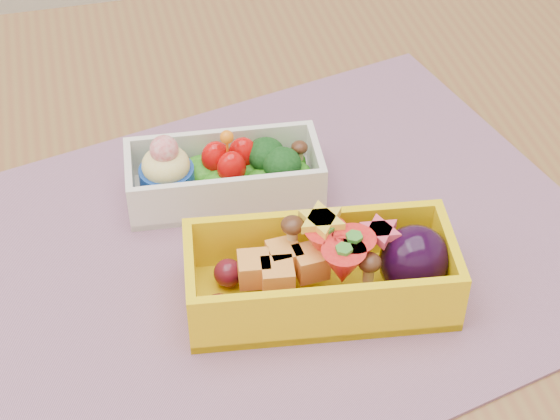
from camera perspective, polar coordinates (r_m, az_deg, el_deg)
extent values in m
cube|color=brown|center=(0.75, -1.11, -2.60)|extent=(1.20, 0.80, 0.04)
cube|color=gray|center=(0.72, -0.48, -2.63)|extent=(0.57, 0.49, 0.00)
cube|color=silver|center=(0.76, -3.43, 2.18)|extent=(0.16, 0.08, 0.04)
ellipsoid|color=#4AAB23|center=(0.76, -3.41, 1.83)|extent=(0.15, 0.07, 0.02)
cylinder|color=#143D99|center=(0.76, -6.90, 1.71)|extent=(0.04, 0.04, 0.03)
sphere|color=red|center=(0.74, -7.11, 3.69)|extent=(0.02, 0.02, 0.02)
ellipsoid|color=#C30807|center=(0.76, -3.95, 3.22)|extent=(0.02, 0.02, 0.03)
ellipsoid|color=#C30807|center=(0.75, -2.98, 2.60)|extent=(0.02, 0.02, 0.03)
ellipsoid|color=#C30807|center=(0.76, -2.30, 3.47)|extent=(0.02, 0.02, 0.03)
sphere|color=orange|center=(0.74, -3.28, 4.48)|extent=(0.01, 0.01, 0.01)
ellipsoid|color=black|center=(0.76, -0.87, 3.43)|extent=(0.03, 0.03, 0.03)
ellipsoid|color=black|center=(0.75, 0.13, 2.82)|extent=(0.03, 0.03, 0.03)
ellipsoid|color=#3F2111|center=(0.76, 1.20, 3.85)|extent=(0.01, 0.01, 0.01)
cube|color=yellow|center=(0.67, 2.50, -3.95)|extent=(0.20, 0.11, 0.05)
ellipsoid|color=#58101E|center=(0.67, -0.83, -5.01)|extent=(0.11, 0.06, 0.02)
cube|color=orange|center=(0.66, 0.05, -3.43)|extent=(0.05, 0.05, 0.02)
cone|color=red|center=(0.67, 2.79, -2.17)|extent=(0.04, 0.04, 0.03)
cone|color=red|center=(0.66, 4.49, -2.72)|extent=(0.04, 0.04, 0.03)
cone|color=red|center=(0.65, 3.87, -3.48)|extent=(0.04, 0.04, 0.03)
cylinder|color=yellow|center=(0.66, 2.56, -0.64)|extent=(0.04, 0.04, 0.01)
cylinder|color=#E53F5B|center=(0.66, 6.14, -1.33)|extent=(0.03, 0.03, 0.01)
ellipsoid|color=#3F2111|center=(0.67, 0.75, -2.07)|extent=(0.02, 0.02, 0.01)
ellipsoid|color=#3F2111|center=(0.66, 5.45, -3.77)|extent=(0.02, 0.02, 0.01)
ellipsoid|color=black|center=(0.68, 8.22, -3.08)|extent=(0.05, 0.05, 0.05)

